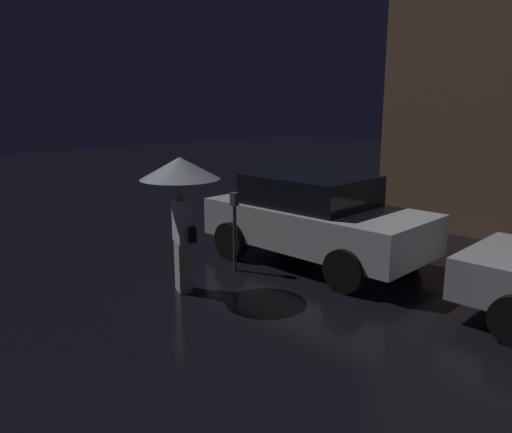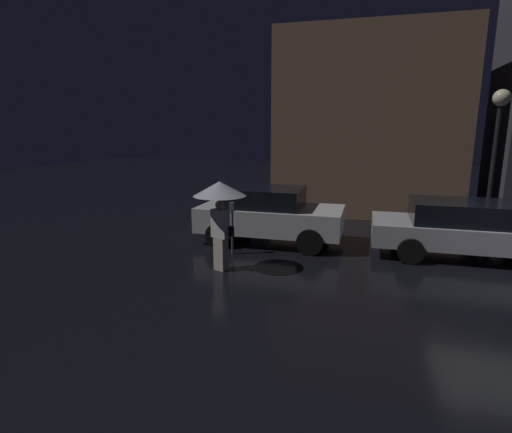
# 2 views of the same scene
# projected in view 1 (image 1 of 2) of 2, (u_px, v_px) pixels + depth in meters

# --- Properties ---
(parked_car_white) EXTENTS (4.00, 2.06, 1.54)m
(parked_car_white) POSITION_uv_depth(u_px,v_px,m) (315.00, 217.00, 8.83)
(parked_car_white) COLOR silver
(parked_car_white) RESTS_ON ground
(pedestrian_with_umbrella) EXTENTS (1.16, 1.16, 2.02)m
(pedestrian_with_umbrella) POSITION_uv_depth(u_px,v_px,m) (180.00, 182.00, 7.19)
(pedestrian_with_umbrella) COLOR beige
(pedestrian_with_umbrella) RESTS_ON ground
(parking_meter) EXTENTS (0.12, 0.10, 1.34)m
(parking_meter) POSITION_uv_depth(u_px,v_px,m) (235.00, 223.00, 8.30)
(parking_meter) COLOR #4C5154
(parking_meter) RESTS_ON ground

